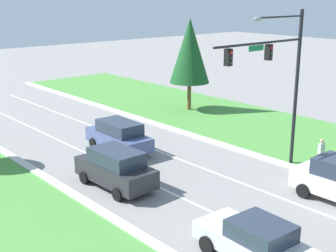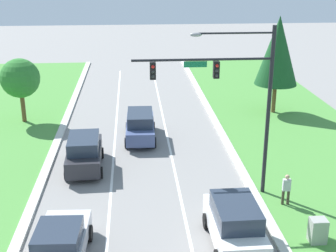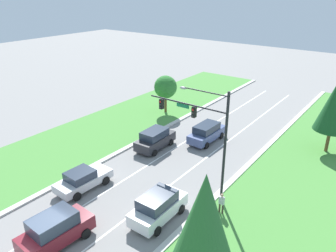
{
  "view_description": "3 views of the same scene",
  "coord_description": "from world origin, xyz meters",
  "px_view_note": "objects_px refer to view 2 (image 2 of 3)",
  "views": [
    {
      "loc": [
        -15.86,
        -3.59,
        9.43
      ],
      "look_at": [
        -0.09,
        14.62,
        2.65
      ],
      "focal_mm": 50.0,
      "sensor_mm": 36.0,
      "label": 1
    },
    {
      "loc": [
        -0.53,
        -10.54,
        11.52
      ],
      "look_at": [
        1.51,
        15.29,
        2.34
      ],
      "focal_mm": 50.0,
      "sensor_mm": 36.0,
      "label": 2
    },
    {
      "loc": [
        15.35,
        -8.15,
        15.18
      ],
      "look_at": [
        -2.05,
        15.18,
        2.66
      ],
      "focal_mm": 35.0,
      "sensor_mm": 36.0,
      "label": 3
    }
  ],
  "objects_px": {
    "traffic_signal_mast": "(233,89)",
    "oak_near_left_tree": "(20,78)",
    "utility_cabinet": "(318,231)",
    "conifer_near_right_tree": "(278,51)",
    "white_suv": "(235,223)",
    "slate_blue_suv": "(140,125)",
    "charcoal_suv": "(84,152)",
    "pedestrian": "(286,189)",
    "silver_sedan": "(60,244)"
  },
  "relations": [
    {
      "from": "silver_sedan",
      "to": "utility_cabinet",
      "type": "distance_m",
      "value": 10.81
    },
    {
      "from": "charcoal_suv",
      "to": "slate_blue_suv",
      "type": "distance_m",
      "value": 5.61
    },
    {
      "from": "pedestrian",
      "to": "oak_near_left_tree",
      "type": "relative_size",
      "value": 0.35
    },
    {
      "from": "traffic_signal_mast",
      "to": "charcoal_suv",
      "type": "bearing_deg",
      "value": 153.58
    },
    {
      "from": "oak_near_left_tree",
      "to": "charcoal_suv",
      "type": "bearing_deg",
      "value": -58.83
    },
    {
      "from": "traffic_signal_mast",
      "to": "oak_near_left_tree",
      "type": "relative_size",
      "value": 1.79
    },
    {
      "from": "utility_cabinet",
      "to": "conifer_near_right_tree",
      "type": "height_order",
      "value": "conifer_near_right_tree"
    },
    {
      "from": "white_suv",
      "to": "conifer_near_right_tree",
      "type": "distance_m",
      "value": 19.64
    },
    {
      "from": "charcoal_suv",
      "to": "pedestrian",
      "type": "distance_m",
      "value": 11.57
    },
    {
      "from": "silver_sedan",
      "to": "utility_cabinet",
      "type": "xyz_separation_m",
      "value": [
        10.8,
        0.49,
        -0.26
      ]
    },
    {
      "from": "conifer_near_right_tree",
      "to": "traffic_signal_mast",
      "type": "bearing_deg",
      "value": -115.36
    },
    {
      "from": "silver_sedan",
      "to": "utility_cabinet",
      "type": "height_order",
      "value": "silver_sedan"
    },
    {
      "from": "utility_cabinet",
      "to": "traffic_signal_mast",
      "type": "bearing_deg",
      "value": 121.41
    },
    {
      "from": "traffic_signal_mast",
      "to": "white_suv",
      "type": "xyz_separation_m",
      "value": [
        -0.7,
        -4.57,
        -4.65
      ]
    },
    {
      "from": "white_suv",
      "to": "oak_near_left_tree",
      "type": "height_order",
      "value": "oak_near_left_tree"
    },
    {
      "from": "slate_blue_suv",
      "to": "utility_cabinet",
      "type": "xyz_separation_m",
      "value": [
        7.28,
        -13.08,
        -0.42
      ]
    },
    {
      "from": "utility_cabinet",
      "to": "oak_near_left_tree",
      "type": "xyz_separation_m",
      "value": [
        -15.92,
        17.33,
        2.8
      ]
    },
    {
      "from": "charcoal_suv",
      "to": "slate_blue_suv",
      "type": "bearing_deg",
      "value": 51.41
    },
    {
      "from": "utility_cabinet",
      "to": "charcoal_suv",
      "type": "bearing_deg",
      "value": 141.1
    },
    {
      "from": "charcoal_suv",
      "to": "silver_sedan",
      "type": "xyz_separation_m",
      "value": [
        -0.17,
        -9.07,
        -0.17
      ]
    },
    {
      "from": "pedestrian",
      "to": "conifer_near_right_tree",
      "type": "bearing_deg",
      "value": -98.76
    },
    {
      "from": "traffic_signal_mast",
      "to": "utility_cabinet",
      "type": "bearing_deg",
      "value": -58.59
    },
    {
      "from": "oak_near_left_tree",
      "to": "silver_sedan",
      "type": "bearing_deg",
      "value": -73.96
    },
    {
      "from": "traffic_signal_mast",
      "to": "conifer_near_right_tree",
      "type": "distance_m",
      "value": 14.79
    },
    {
      "from": "utility_cabinet",
      "to": "pedestrian",
      "type": "relative_size",
      "value": 0.69
    },
    {
      "from": "silver_sedan",
      "to": "pedestrian",
      "type": "relative_size",
      "value": 2.79
    },
    {
      "from": "slate_blue_suv",
      "to": "pedestrian",
      "type": "distance_m",
      "value": 11.98
    },
    {
      "from": "pedestrian",
      "to": "traffic_signal_mast",
      "type": "bearing_deg",
      "value": -23.24
    },
    {
      "from": "oak_near_left_tree",
      "to": "slate_blue_suv",
      "type": "bearing_deg",
      "value": -26.17
    },
    {
      "from": "conifer_near_right_tree",
      "to": "oak_near_left_tree",
      "type": "xyz_separation_m",
      "value": [
        -19.36,
        -0.76,
        -1.62
      ]
    },
    {
      "from": "pedestrian",
      "to": "utility_cabinet",
      "type": "bearing_deg",
      "value": 101.14
    },
    {
      "from": "slate_blue_suv",
      "to": "oak_near_left_tree",
      "type": "distance_m",
      "value": 9.92
    },
    {
      "from": "silver_sedan",
      "to": "oak_near_left_tree",
      "type": "relative_size",
      "value": 0.97
    },
    {
      "from": "utility_cabinet",
      "to": "oak_near_left_tree",
      "type": "distance_m",
      "value": 23.7
    },
    {
      "from": "charcoal_suv",
      "to": "oak_near_left_tree",
      "type": "bearing_deg",
      "value": 119.25
    },
    {
      "from": "traffic_signal_mast",
      "to": "oak_near_left_tree",
      "type": "height_order",
      "value": "traffic_signal_mast"
    },
    {
      "from": "white_suv",
      "to": "slate_blue_suv",
      "type": "height_order",
      "value": "white_suv"
    },
    {
      "from": "white_suv",
      "to": "utility_cabinet",
      "type": "xyz_separation_m",
      "value": [
        3.59,
        -0.17,
        -0.46
      ]
    },
    {
      "from": "silver_sedan",
      "to": "utility_cabinet",
      "type": "bearing_deg",
      "value": 4.99
    },
    {
      "from": "slate_blue_suv",
      "to": "charcoal_suv",
      "type": "bearing_deg",
      "value": -125.44
    },
    {
      "from": "traffic_signal_mast",
      "to": "oak_near_left_tree",
      "type": "bearing_deg",
      "value": 135.99
    },
    {
      "from": "white_suv",
      "to": "silver_sedan",
      "type": "distance_m",
      "value": 7.24
    },
    {
      "from": "conifer_near_right_tree",
      "to": "utility_cabinet",
      "type": "bearing_deg",
      "value": -100.76
    },
    {
      "from": "charcoal_suv",
      "to": "oak_near_left_tree",
      "type": "distance_m",
      "value": 10.49
    },
    {
      "from": "slate_blue_suv",
      "to": "conifer_near_right_tree",
      "type": "height_order",
      "value": "conifer_near_right_tree"
    },
    {
      "from": "charcoal_suv",
      "to": "utility_cabinet",
      "type": "relative_size",
      "value": 4.0
    },
    {
      "from": "white_suv",
      "to": "pedestrian",
      "type": "height_order",
      "value": "white_suv"
    },
    {
      "from": "slate_blue_suv",
      "to": "silver_sedan",
      "type": "bearing_deg",
      "value": -103.3
    },
    {
      "from": "silver_sedan",
      "to": "pedestrian",
      "type": "height_order",
      "value": "pedestrian"
    },
    {
      "from": "traffic_signal_mast",
      "to": "slate_blue_suv",
      "type": "bearing_deg",
      "value": 117.76
    }
  ]
}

